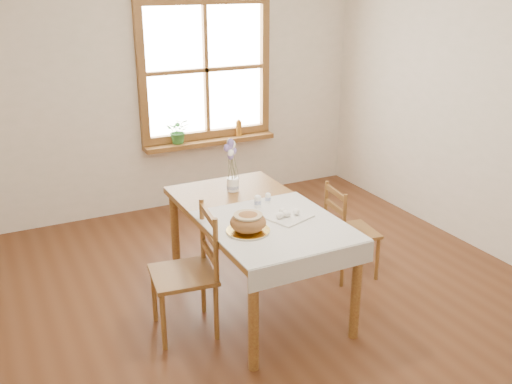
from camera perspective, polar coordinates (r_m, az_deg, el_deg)
ground at (r=4.31m, az=1.84°, el=-12.55°), size 5.00×5.00×0.00m
room_walls at (r=3.66m, az=2.15°, el=10.37°), size 4.60×5.10×2.65m
window at (r=6.12m, az=-5.07°, el=12.08°), size 1.46×0.08×1.46m
window_sill at (r=6.22m, az=-4.61°, el=5.06°), size 1.46×0.20×0.05m
dining_table at (r=4.23m, az=0.00°, el=-2.98°), size 0.90×1.60×0.75m
table_linen at (r=3.94m, az=1.99°, el=-3.37°), size 0.91×0.99×0.01m
chair_left at (r=3.99m, az=-7.33°, el=-8.03°), size 0.50×0.48×0.91m
chair_right at (r=4.78m, az=9.58°, el=-3.81°), size 0.43×0.42×0.80m
bread_plate at (r=3.83m, az=-0.80°, el=-3.91°), size 0.30×0.30×0.02m
bread_loaf at (r=3.80m, az=-0.80°, el=-2.88°), size 0.24×0.24×0.13m
egg_napkin at (r=4.06m, az=3.32°, el=-2.50°), size 0.35×0.32×0.01m
eggs at (r=4.05m, az=3.33°, el=-2.10°), size 0.27×0.26×0.05m
salt_shaker at (r=4.22m, az=0.18°, el=-0.91°), size 0.06×0.06×0.10m
pepper_shaker at (r=4.30m, az=1.21°, el=-0.58°), size 0.05×0.05×0.08m
flower_vase at (r=4.55m, az=-2.33°, el=0.67°), size 0.10×0.10×0.11m
lavender_bouquet at (r=4.49m, az=-2.37°, el=3.23°), size 0.17×0.17×0.32m
potted_plant at (r=6.07m, az=-7.74°, el=5.81°), size 0.32×0.34×0.21m
amber_bottle at (r=6.32m, az=-1.74°, el=6.47°), size 0.07×0.07×0.18m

